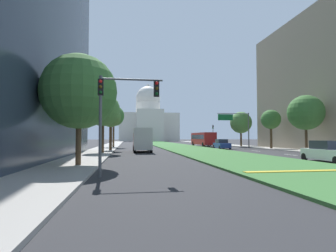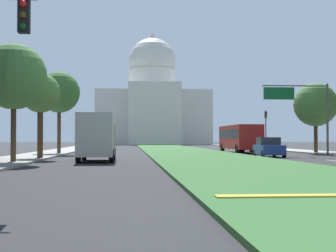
# 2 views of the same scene
# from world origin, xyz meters

# --- Properties ---
(ground_plane) EXTENTS (287.62, 287.62, 0.00)m
(ground_plane) POSITION_xyz_m (0.00, 65.37, 0.00)
(ground_plane) COLOR #2B2B2D
(grass_median) EXTENTS (8.84, 117.66, 0.14)m
(grass_median) POSITION_xyz_m (0.00, 58.83, 0.07)
(grass_median) COLOR #386B33
(grass_median) RESTS_ON ground_plane
(median_curb_nose) EXTENTS (7.96, 0.50, 0.04)m
(median_curb_nose) POSITION_xyz_m (0.00, 8.37, 0.16)
(median_curb_nose) COLOR gold
(median_curb_nose) RESTS_ON grass_median
(lane_dashes_right) EXTENTS (0.16, 71.46, 0.01)m
(lane_dashes_right) POSITION_xyz_m (8.24, 45.87, 0.00)
(lane_dashes_right) COLOR silver
(lane_dashes_right) RESTS_ON ground_plane
(sidewalk_left) EXTENTS (4.00, 117.66, 0.15)m
(sidewalk_left) POSITION_xyz_m (-14.06, 52.29, 0.07)
(sidewalk_left) COLOR #9E9991
(sidewalk_left) RESTS_ON ground_plane
(sidewalk_right) EXTENTS (4.00, 117.66, 0.15)m
(sidewalk_right) POSITION_xyz_m (14.06, 52.29, 0.07)
(sidewalk_right) COLOR #9E9991
(sidewalk_right) RESTS_ON ground_plane
(capitol_building) EXTENTS (28.75, 27.40, 29.11)m
(capitol_building) POSITION_xyz_m (0.00, 129.93, 9.94)
(capitol_building) COLOR silver
(capitol_building) RESTS_ON ground_plane
(traffic_light_near_left) EXTENTS (3.34, 0.35, 5.20)m
(traffic_light_near_left) POSITION_xyz_m (-10.72, 8.78, 3.80)
(traffic_light_near_left) COLOR #515456
(traffic_light_near_left) RESTS_ON ground_plane
(traffic_light_far_right) EXTENTS (0.28, 0.35, 5.20)m
(traffic_light_far_right) POSITION_xyz_m (11.56, 60.59, 3.31)
(traffic_light_far_right) COLOR #515456
(traffic_light_far_right) RESTS_ON ground_plane
(overhead_guide_sign) EXTENTS (6.06, 0.20, 6.50)m
(overhead_guide_sign) POSITION_xyz_m (9.47, 40.60, 4.67)
(overhead_guide_sign) COLOR #515456
(overhead_guide_sign) RESTS_ON ground_plane
(street_tree_left_near) EXTENTS (5.18, 5.18, 7.77)m
(street_tree_left_near) POSITION_xyz_m (-13.52, 13.78, 5.17)
(street_tree_left_near) COLOR #4C3823
(street_tree_left_near) RESTS_ON ground_plane
(street_tree_left_mid) EXTENTS (4.11, 4.11, 7.46)m
(street_tree_left_mid) POSITION_xyz_m (-13.22, 28.12, 5.39)
(street_tree_left_mid) COLOR #4C3823
(street_tree_left_mid) RESTS_ON ground_plane
(street_tree_right_mid) EXTENTS (4.71, 4.71, 7.68)m
(street_tree_right_mid) POSITION_xyz_m (13.52, 27.24, 5.31)
(street_tree_right_mid) COLOR #4C3823
(street_tree_right_mid) RESTS_ON ground_plane
(street_tree_left_far) EXTENTS (2.97, 2.97, 6.45)m
(street_tree_left_far) POSITION_xyz_m (-12.68, 34.47, 4.88)
(street_tree_left_far) COLOR #4C3823
(street_tree_left_far) RESTS_ON ground_plane
(street_tree_right_far) EXTENTS (3.23, 3.23, 6.60)m
(street_tree_right_far) POSITION_xyz_m (13.47, 35.95, 4.93)
(street_tree_right_far) COLOR #4C3823
(street_tree_right_far) RESTS_ON ground_plane
(street_tree_left_distant) EXTENTS (4.03, 4.03, 8.09)m
(street_tree_left_distant) POSITION_xyz_m (-12.90, 46.27, 6.05)
(street_tree_left_distant) COLOR #4C3823
(street_tree_left_distant) RESTS_ON ground_plane
(street_tree_right_distant) EXTENTS (4.42, 4.42, 7.21)m
(street_tree_right_distant) POSITION_xyz_m (12.81, 46.30, 4.98)
(street_tree_right_distant) COLOR #4C3823
(street_tree_right_distant) RESTS_ON ground_plane
(sedan_lead_stopped) EXTENTS (2.13, 4.72, 1.75)m
(sedan_lead_stopped) POSITION_xyz_m (5.80, 14.06, 0.82)
(sedan_lead_stopped) COLOR silver
(sedan_lead_stopped) RESTS_ON ground_plane
(sedan_midblock) EXTENTS (2.17, 4.57, 1.66)m
(sedan_midblock) POSITION_xyz_m (5.62, 38.05, 0.78)
(sedan_midblock) COLOR navy
(sedan_midblock) RESTS_ON ground_plane
(sedan_distant) EXTENTS (2.06, 4.38, 1.68)m
(sedan_distant) POSITION_xyz_m (8.24, 53.33, 0.79)
(sedan_distant) COLOR silver
(sedan_distant) RESTS_ON ground_plane
(box_truck_delivery) EXTENTS (2.40, 6.40, 3.20)m
(box_truck_delivery) POSITION_xyz_m (-8.26, 30.73, 1.68)
(box_truck_delivery) COLOR maroon
(box_truck_delivery) RESTS_ON ground_plane
(city_bus) EXTENTS (2.62, 11.00, 2.95)m
(city_bus) POSITION_xyz_m (5.80, 50.08, 1.77)
(city_bus) COLOR #B21E1E
(city_bus) RESTS_ON ground_plane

